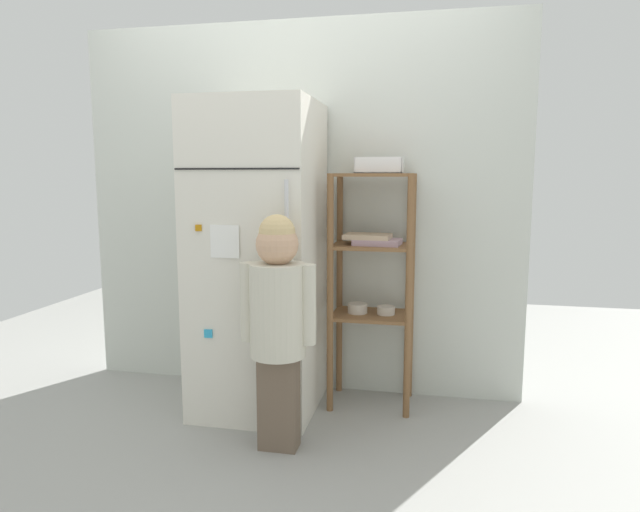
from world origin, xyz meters
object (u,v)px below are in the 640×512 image
Objects in this scene: refrigerator at (258,259)px; child_standing at (278,309)px; fruit_bin at (380,166)px; pantry_shelf_unit at (372,266)px.

refrigerator reaches higher than child_standing.
refrigerator reaches higher than fruit_bin.
child_standing is 4.42× the size of fruit_bin.
refrigerator reaches higher than pantry_shelf_unit.
fruit_bin is (0.65, 0.18, 0.51)m from refrigerator.
pantry_shelf_unit is at bearing -152.71° from fruit_bin.
refrigerator is 6.65× the size of fruit_bin.
refrigerator is 1.29× the size of pantry_shelf_unit.
pantry_shelf_unit is at bearing 14.52° from refrigerator.
pantry_shelf_unit is 5.15× the size of fruit_bin.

